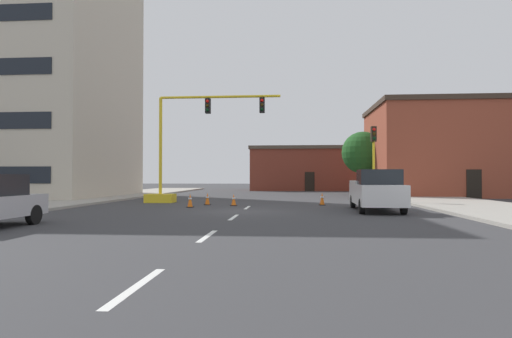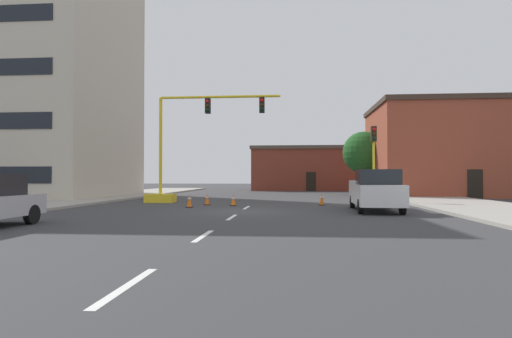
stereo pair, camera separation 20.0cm
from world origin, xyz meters
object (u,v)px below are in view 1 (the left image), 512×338
at_px(tree_right_far, 363,153).
at_px(pickup_truck_white, 376,191).
at_px(traffic_light_pole_right, 374,147).
at_px(traffic_cone_roadside_c, 207,199).
at_px(traffic_cone_roadside_a, 322,199).
at_px(traffic_cone_roadside_b, 234,200).
at_px(traffic_cone_roadside_d, 190,201).
at_px(traffic_signal_gantry, 177,168).

relative_size(tree_right_far, pickup_truck_white, 1.06).
bearing_deg(traffic_light_pole_right, pickup_truck_white, -99.86).
distance_m(traffic_light_pole_right, pickup_truck_white, 6.69).
bearing_deg(traffic_cone_roadside_c, traffic_cone_roadside_a, 3.09).
bearing_deg(traffic_cone_roadside_a, traffic_cone_roadside_b, -169.59).
relative_size(traffic_light_pole_right, traffic_cone_roadside_d, 6.38).
height_order(pickup_truck_white, traffic_cone_roadside_d, pickup_truck_white).
height_order(traffic_cone_roadside_b, traffic_cone_roadside_d, traffic_cone_roadside_d).
relative_size(traffic_signal_gantry, traffic_cone_roadside_c, 12.08).
xyz_separation_m(pickup_truck_white, traffic_cone_roadside_c, (-8.98, 3.67, -0.62)).
bearing_deg(traffic_cone_roadside_d, pickup_truck_white, -9.83).
distance_m(traffic_signal_gantry, pickup_truck_white, 12.84).
bearing_deg(traffic_cone_roadside_c, traffic_signal_gantry, 138.43).
relative_size(tree_right_far, traffic_cone_roadside_c, 8.12).
relative_size(pickup_truck_white, traffic_cone_roadside_c, 7.67).
height_order(traffic_light_pole_right, tree_right_far, tree_right_far).
bearing_deg(tree_right_far, traffic_light_pole_right, -96.44).
height_order(traffic_cone_roadside_a, traffic_cone_roadside_b, traffic_cone_roadside_a).
xyz_separation_m(traffic_light_pole_right, pickup_truck_white, (-1.06, -6.09, -2.55)).
relative_size(traffic_cone_roadside_c, traffic_cone_roadside_d, 0.95).
distance_m(traffic_cone_roadside_c, traffic_cone_roadside_d, 2.09).
relative_size(traffic_cone_roadside_b, traffic_cone_roadside_d, 0.88).
xyz_separation_m(tree_right_far, traffic_cone_roadside_b, (-9.83, -15.57, -3.52)).
distance_m(traffic_light_pole_right, traffic_cone_roadside_c, 10.80).
relative_size(pickup_truck_white, traffic_cone_roadside_a, 7.29).
height_order(tree_right_far, traffic_cone_roadside_b, tree_right_far).
xyz_separation_m(traffic_cone_roadside_a, traffic_cone_roadside_c, (-6.69, -0.36, -0.02)).
distance_m(pickup_truck_white, traffic_cone_roadside_a, 4.68).
relative_size(tree_right_far, traffic_cone_roadside_b, 8.70).
bearing_deg(traffic_signal_gantry, tree_right_far, 42.87).
xyz_separation_m(pickup_truck_white, traffic_cone_roadside_b, (-7.35, 3.10, -0.65)).
bearing_deg(traffic_cone_roadside_a, tree_right_far, 71.95).
xyz_separation_m(traffic_light_pole_right, traffic_cone_roadside_d, (-10.59, -4.44, -3.16)).
relative_size(pickup_truck_white, traffic_cone_roadside_b, 8.22).
bearing_deg(tree_right_far, traffic_cone_roadside_d, -125.20).
xyz_separation_m(tree_right_far, traffic_cone_roadside_a, (-4.77, -14.65, -3.48)).
bearing_deg(traffic_signal_gantry, traffic_light_pole_right, 1.30).
bearing_deg(traffic_signal_gantry, traffic_cone_roadside_b, -33.81).
relative_size(traffic_signal_gantry, pickup_truck_white, 1.57).
bearing_deg(traffic_cone_roadside_b, pickup_truck_white, -22.88).
height_order(traffic_signal_gantry, traffic_cone_roadside_c, traffic_signal_gantry).
bearing_deg(tree_right_far, traffic_cone_roadside_b, -122.26).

